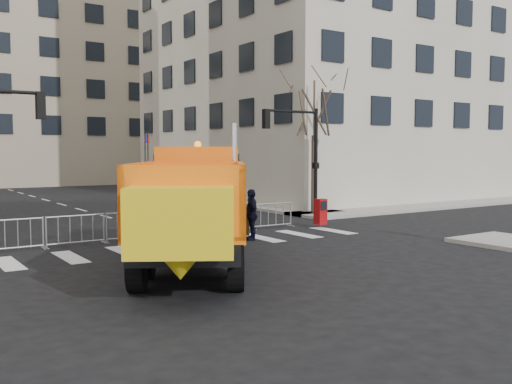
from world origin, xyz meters
TOP-DOWN VIEW (x-y plane):
  - ground at (0.00, 0.00)m, footprint 120.00×120.00m
  - sidewalk_back at (0.00, 8.50)m, footprint 64.00×5.00m
  - traffic_light_right at (8.50, 9.50)m, footprint 0.18×0.18m
  - crowd_barriers at (-0.75, 7.60)m, footprint 12.60×0.60m
  - street_tree at (9.20, 10.50)m, footprint 3.00×3.00m
  - plow_truck at (-2.35, 1.74)m, footprint 7.94×10.57m
  - cop_a at (0.92, 7.00)m, footprint 0.88×0.75m
  - cop_b at (0.83, 7.00)m, footprint 0.99×0.94m
  - cop_c at (1.92, 5.31)m, footprint 0.80×1.20m
  - newspaper_box at (6.27, 6.50)m, footprint 0.47×0.42m

SIDE VIEW (x-z plane):
  - ground at x=0.00m, z-range 0.00..0.00m
  - sidewalk_back at x=0.00m, z-range 0.00..0.15m
  - crowd_barriers at x=-0.75m, z-range 0.00..1.10m
  - newspaper_box at x=6.27m, z-range 0.15..1.25m
  - cop_b at x=0.83m, z-range 0.00..1.62m
  - cop_c at x=1.92m, z-range 0.00..1.90m
  - cop_a at x=0.92m, z-range 0.00..2.04m
  - plow_truck at x=-2.35m, z-range -0.23..3.90m
  - traffic_light_right at x=8.50m, z-range 0.00..5.40m
  - street_tree at x=9.20m, z-range 0.00..7.50m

